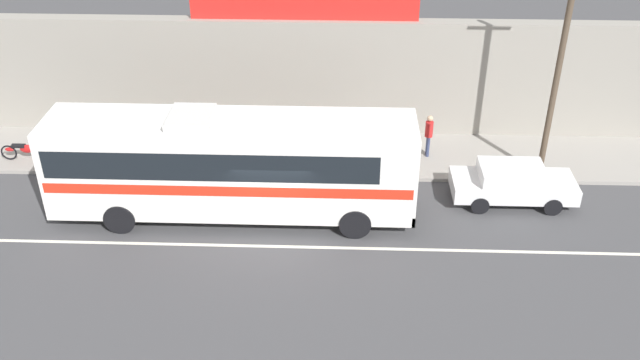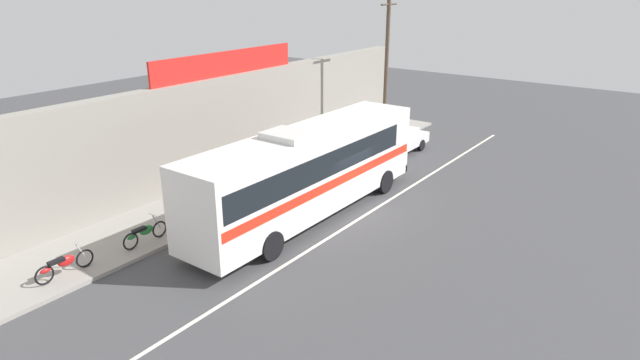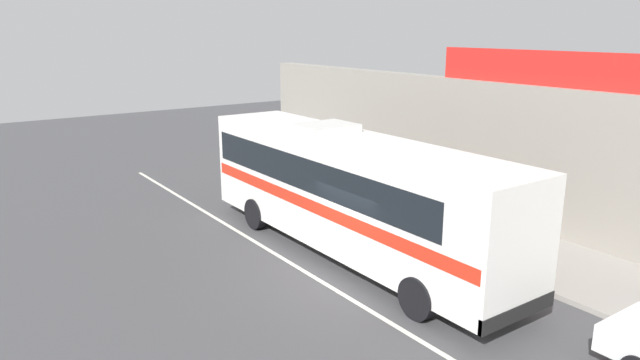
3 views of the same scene
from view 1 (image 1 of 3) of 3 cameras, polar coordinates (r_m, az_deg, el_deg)
ground_plane at (r=23.37m, az=-3.78°, el=-4.22°), size 70.00×70.00×0.00m
sidewalk_slab at (r=27.71m, az=-2.78°, el=2.12°), size 30.00×3.60×0.14m
storefront_facade at (r=28.63m, az=-2.56°, el=8.30°), size 30.00×0.70×4.80m
storefront_billboard at (r=27.57m, az=-1.29°, el=13.95°), size 8.76×0.12×1.10m
road_center_stripe at (r=22.72m, az=-3.97°, el=-5.38°), size 30.00×0.14×0.01m
intercity_bus at (r=23.29m, az=-7.38°, el=1.46°), size 12.04×2.61×3.78m
parked_car at (r=25.42m, az=15.33°, el=-0.22°), size 4.26×1.84×1.37m
utility_pole at (r=25.67m, az=18.78°, el=8.66°), size 1.60×0.22×8.21m
motorcycle_red at (r=27.97m, az=-17.47°, el=2.05°), size 1.85×0.56×0.94m
motorcycle_blue at (r=29.20m, az=-22.80°, el=2.24°), size 1.97×0.56×0.94m
pedestrian_by_curb at (r=27.31m, az=8.81°, el=3.83°), size 0.30×0.48×1.70m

